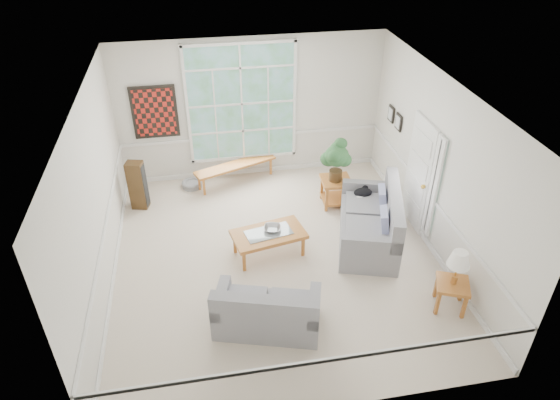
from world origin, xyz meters
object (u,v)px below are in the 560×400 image
object	(u,v)px
loveseat_front	(267,305)
coffee_table	(269,243)
loveseat_right	(370,217)
side_table	(450,295)
end_table	(335,192)

from	to	relation	value
loveseat_front	coffee_table	distance (m)	1.66
loveseat_right	side_table	size ratio (longest dim) A/B	3.92
coffee_table	end_table	distance (m)	2.05
end_table	coffee_table	bearing A→B (deg)	-139.62
coffee_table	end_table	xyz separation A→B (m)	(1.56, 1.32, 0.06)
loveseat_front	side_table	size ratio (longest dim) A/B	3.11
loveseat_front	end_table	distance (m)	3.48
loveseat_front	loveseat_right	bearing A→B (deg)	55.13
coffee_table	side_table	world-z (taller)	side_table
loveseat_right	coffee_table	size ratio (longest dim) A/B	1.55
loveseat_right	side_table	distance (m)	1.95
coffee_table	side_table	bearing A→B (deg)	-46.45
loveseat_front	side_table	distance (m)	2.80
end_table	side_table	xyz separation A→B (m)	(0.96, -3.08, -0.04)
loveseat_front	side_table	world-z (taller)	loveseat_front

